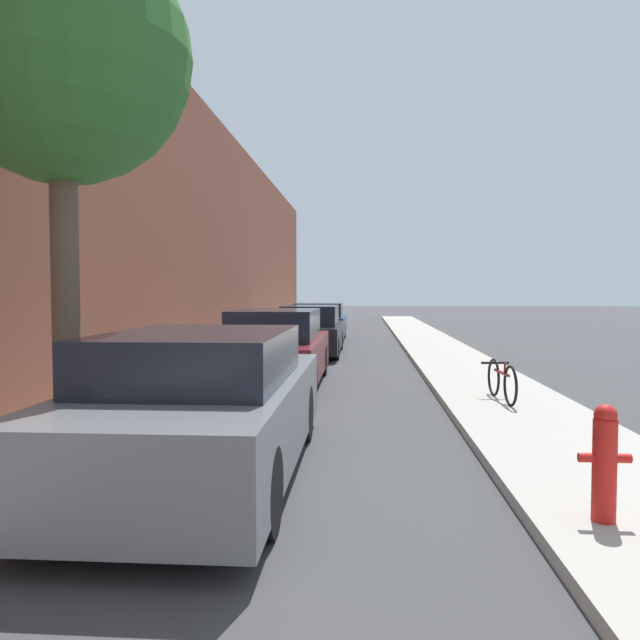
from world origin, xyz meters
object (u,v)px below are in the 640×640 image
at_px(parked_car_grey, 205,406).
at_px(bicycle, 502,381).
at_px(parked_car_maroon, 277,350).
at_px(parked_car_black, 311,331).
at_px(fire_hydrant, 605,461).
at_px(street_tree_near, 61,57).
at_px(parked_car_navy, 319,322).

bearing_deg(parked_car_grey, bicycle, 45.21).
xyz_separation_m(parked_car_maroon, parked_car_black, (0.16, 5.79, -0.03)).
relative_size(parked_car_grey, parked_car_maroon, 1.01).
distance_m(parked_car_maroon, fire_hydrant, 7.71).
xyz_separation_m(parked_car_grey, fire_hydrant, (3.30, -1.22, -0.12)).
bearing_deg(parked_car_grey, street_tree_near, 174.10).
distance_m(street_tree_near, bicycle, 7.23).
bearing_deg(parked_car_navy, parked_car_grey, -89.64).
xyz_separation_m(street_tree_near, bicycle, (5.11, 3.54, -3.69)).
bearing_deg(parked_car_maroon, parked_car_navy, 89.97).
relative_size(parked_car_maroon, parked_car_navy, 1.17).
height_order(parked_car_maroon, street_tree_near, street_tree_near).
relative_size(parked_car_black, street_tree_near, 0.86).
bearing_deg(parked_car_maroon, street_tree_near, -103.62).
height_order(parked_car_maroon, parked_car_navy, parked_car_maroon).
distance_m(parked_car_grey, bicycle, 5.20).
distance_m(parked_car_navy, street_tree_near, 16.97).
relative_size(parked_car_grey, parked_car_black, 1.01).
relative_size(parked_car_grey, parked_car_navy, 1.18).
distance_m(parked_car_grey, parked_car_navy, 16.70).
xyz_separation_m(parked_car_grey, bicycle, (3.66, 3.69, -0.26)).
height_order(parked_car_black, parked_car_navy, parked_car_black).
height_order(parked_car_grey, street_tree_near, street_tree_near).
xyz_separation_m(parked_car_maroon, parked_car_navy, (0.01, 11.01, -0.03)).
bearing_deg(parked_car_grey, fire_hydrant, -20.32).
distance_m(parked_car_navy, fire_hydrant, 18.25).
distance_m(parked_car_navy, bicycle, 13.55).
bearing_deg(fire_hydrant, parked_car_navy, 100.76).
height_order(parked_car_black, bicycle, parked_car_black).
height_order(parked_car_maroon, parked_car_black, parked_car_maroon).
bearing_deg(parked_car_navy, fire_hydrant, -79.24).
height_order(parked_car_grey, parked_car_black, parked_car_grey).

